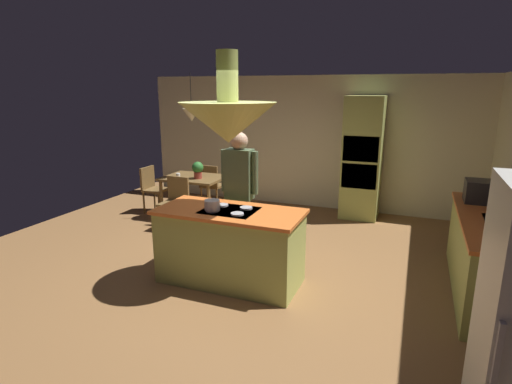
# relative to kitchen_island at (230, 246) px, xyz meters

# --- Properties ---
(ground) EXTENTS (8.16, 8.16, 0.00)m
(ground) POSITION_rel_kitchen_island_xyz_m (0.00, 0.20, -0.46)
(ground) COLOR olive
(wall_back) EXTENTS (6.80, 0.10, 2.55)m
(wall_back) POSITION_rel_kitchen_island_xyz_m (0.00, 3.65, 0.82)
(wall_back) COLOR beige
(wall_back) RESTS_ON ground
(kitchen_island) EXTENTS (1.74, 0.82, 0.93)m
(kitchen_island) POSITION_rel_kitchen_island_xyz_m (0.00, 0.00, 0.00)
(kitchen_island) COLOR #A8B259
(kitchen_island) RESTS_ON ground
(counter_run_right) EXTENTS (0.73, 2.31, 0.91)m
(counter_run_right) POSITION_rel_kitchen_island_xyz_m (2.84, 0.80, 0.01)
(counter_run_right) COLOR #A8B259
(counter_run_right) RESTS_ON ground
(oven_tower) EXTENTS (0.66, 0.62, 2.19)m
(oven_tower) POSITION_rel_kitchen_island_xyz_m (1.10, 3.24, 0.63)
(oven_tower) COLOR #A8B259
(oven_tower) RESTS_ON ground
(dining_table) EXTENTS (1.07, 0.83, 0.76)m
(dining_table) POSITION_rel_kitchen_island_xyz_m (-1.70, 2.10, 0.19)
(dining_table) COLOR brown
(dining_table) RESTS_ON ground
(person_at_island) EXTENTS (0.53, 0.23, 1.76)m
(person_at_island) POSITION_rel_kitchen_island_xyz_m (-0.17, 0.68, 0.56)
(person_at_island) COLOR tan
(person_at_island) RESTS_ON ground
(range_hood) EXTENTS (1.10, 1.10, 1.00)m
(range_hood) POSITION_rel_kitchen_island_xyz_m (0.00, 0.00, 1.50)
(range_hood) COLOR #A8B259
(pendant_light_over_table) EXTENTS (0.32, 0.32, 0.82)m
(pendant_light_over_table) POSITION_rel_kitchen_island_xyz_m (-1.70, 2.10, 1.40)
(pendant_light_over_table) COLOR beige
(chair_facing_island) EXTENTS (0.40, 0.40, 0.87)m
(chair_facing_island) POSITION_rel_kitchen_island_xyz_m (-1.70, 1.46, 0.04)
(chair_facing_island) COLOR brown
(chair_facing_island) RESTS_ON ground
(chair_by_back_wall) EXTENTS (0.40, 0.40, 0.87)m
(chair_by_back_wall) POSITION_rel_kitchen_island_xyz_m (-1.70, 2.74, 0.04)
(chair_by_back_wall) COLOR brown
(chair_by_back_wall) RESTS_ON ground
(chair_at_corner) EXTENTS (0.40, 0.40, 0.87)m
(chair_at_corner) POSITION_rel_kitchen_island_xyz_m (-2.61, 2.10, 0.04)
(chair_at_corner) COLOR brown
(chair_at_corner) RESTS_ON ground
(potted_plant_on_table) EXTENTS (0.20, 0.20, 0.30)m
(potted_plant_on_table) POSITION_rel_kitchen_island_xyz_m (-1.56, 2.00, 0.47)
(potted_plant_on_table) COLOR #99382D
(potted_plant_on_table) RESTS_ON dining_table
(cup_on_table) EXTENTS (0.07, 0.07, 0.09)m
(cup_on_table) POSITION_rel_kitchen_island_xyz_m (-1.90, 1.89, 0.35)
(cup_on_table) COLOR white
(cup_on_table) RESTS_ON dining_table
(canister_flour) EXTENTS (0.13, 0.13, 0.15)m
(canister_flour) POSITION_rel_kitchen_island_xyz_m (2.84, 0.23, 0.53)
(canister_flour) COLOR silver
(canister_flour) RESTS_ON counter_run_right
(canister_sugar) EXTENTS (0.12, 0.12, 0.15)m
(canister_sugar) POSITION_rel_kitchen_island_xyz_m (2.84, 0.41, 0.53)
(canister_sugar) COLOR silver
(canister_sugar) RESTS_ON counter_run_right
(canister_tea) EXTENTS (0.13, 0.13, 0.15)m
(canister_tea) POSITION_rel_kitchen_island_xyz_m (2.84, 0.59, 0.52)
(canister_tea) COLOR silver
(canister_tea) RESTS_ON counter_run_right
(microwave_on_counter) EXTENTS (0.46, 0.36, 0.28)m
(microwave_on_counter) POSITION_rel_kitchen_island_xyz_m (2.84, 1.48, 0.59)
(microwave_on_counter) COLOR #232326
(microwave_on_counter) RESTS_ON counter_run_right
(cooking_pot_on_cooktop) EXTENTS (0.18, 0.18, 0.12)m
(cooking_pot_on_cooktop) POSITION_rel_kitchen_island_xyz_m (-0.16, -0.13, 0.53)
(cooking_pot_on_cooktop) COLOR #B2B2B7
(cooking_pot_on_cooktop) RESTS_ON kitchen_island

